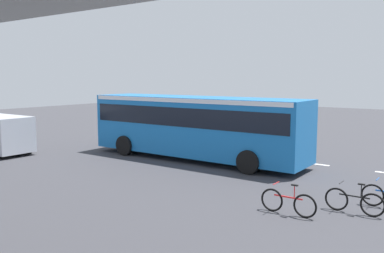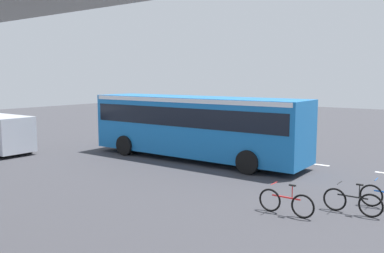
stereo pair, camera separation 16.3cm
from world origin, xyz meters
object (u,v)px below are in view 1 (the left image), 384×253
Objects in this scene: bicycle_black at (354,202)px; bicycle_red at (288,202)px; traffic_sign at (204,115)px; city_bus at (195,122)px.

bicycle_red is (1.59, 1.25, 0.00)m from bicycle_black.
bicycle_black is 13.00m from traffic_sign.
bicycle_black and bicycle_red have the same top height.
traffic_sign is at bearing -35.27° from bicycle_black.
bicycle_black is 2.03m from bicycle_red.
city_bus is 3.94m from traffic_sign.
traffic_sign is (10.54, -7.46, 1.52)m from bicycle_black.
city_bus is 9.69m from bicycle_black.
city_bus reaches higher than bicycle_black.
bicycle_black is (-8.71, 3.96, -1.51)m from city_bus.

